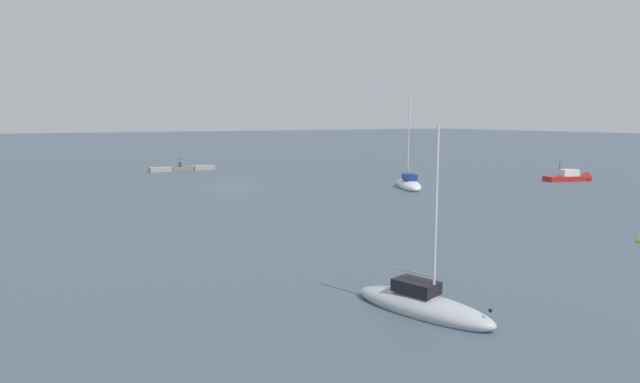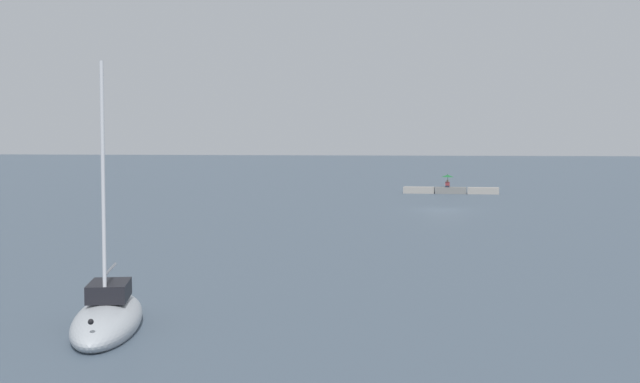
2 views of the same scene
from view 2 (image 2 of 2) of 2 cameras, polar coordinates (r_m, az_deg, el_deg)
name	(u,v)px [view 2 (image 2 of 2)]	position (r m, az deg, el deg)	size (l,w,h in m)	color
ground_plane	(443,210)	(63.37, 8.33, -1.25)	(500.00, 500.00, 0.00)	#475666
seawall_pier	(451,190)	(83.69, 8.85, 0.08)	(9.25, 1.57, 0.63)	gray
person_seated_maroon_left	(447,185)	(83.61, 8.62, 0.47)	(0.41, 0.62, 0.73)	#1E2333
umbrella_open_green	(448,176)	(83.68, 8.63, 1.05)	(1.24, 1.24, 1.27)	black
sailboat_grey_near	(108,318)	(23.86, -14.16, -8.27)	(3.43, 6.37, 7.50)	#ADB2B7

